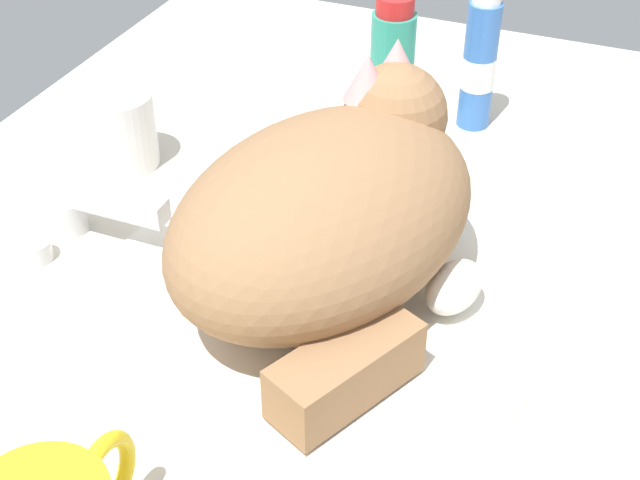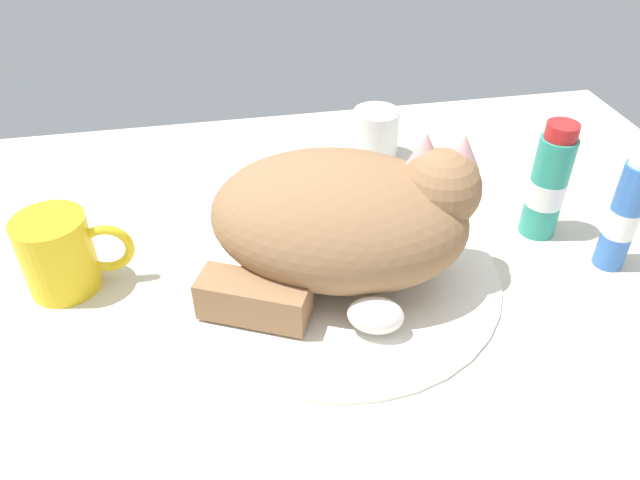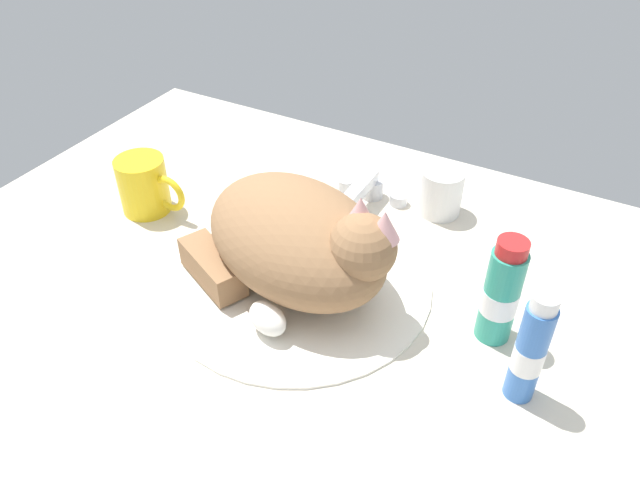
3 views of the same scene
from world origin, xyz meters
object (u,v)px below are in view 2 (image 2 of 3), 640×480
Objects in this scene: cat at (346,219)px; toothpaste_bottle at (548,184)px; faucet at (304,160)px; mouthwash_bottle at (625,214)px; rinse_cup at (375,134)px; coffee_mug at (61,254)px.

toothpaste_bottle is at bearing 8.61° from cat.
faucet is 0.82× the size of mouthwash_bottle.
rinse_cup is at bearing 68.08° from cat.
cat is 27.74cm from rinse_cup.
faucet is 1.65× the size of rinse_cup.
mouthwash_bottle reaches higher than toothpaste_bottle.
faucet is at bearing 91.94° from cat.
mouthwash_bottle reaches higher than rinse_cup.
mouthwash_bottle is (30.97, -26.07, 4.60)cm from faucet.
cat is 25.39cm from toothpaste_bottle.
cat reaches higher than faucet.
coffee_mug reaches higher than rinse_cup.
toothpaste_bottle is at bearing 124.78° from mouthwash_bottle.
rinse_cup is (40.27, 21.32, -0.76)cm from coffee_mug.
toothpaste_bottle is 0.98× the size of mouthwash_bottle.
mouthwash_bottle is at bearing -55.22° from toothpaste_bottle.
toothpaste_bottle is (55.11, -0.32, 2.36)cm from coffee_mug.
cat is 2.71× the size of coffee_mug.
cat is 30.50cm from coffee_mug.
mouthwash_bottle is at bearing -40.09° from faucet.
coffee_mug is 55.17cm from toothpaste_bottle.
toothpaste_bottle is (25.08, 3.80, -1.05)cm from cat.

